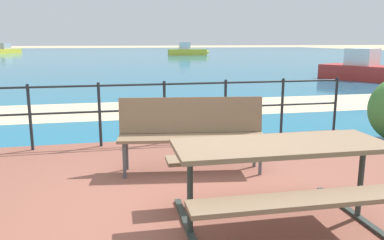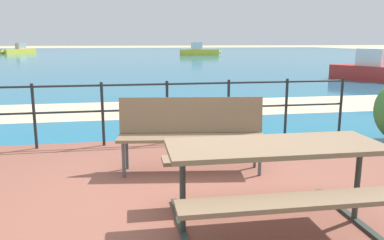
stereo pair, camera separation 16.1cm
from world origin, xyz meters
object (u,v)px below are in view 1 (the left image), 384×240
Objects in this scene: park_bench at (192,128)px; boat_far at (3,51)px; picnic_table at (280,162)px; boat_mid at (368,70)px; boat_near at (188,51)px.

boat_far is (-13.81, 48.28, -0.21)m from park_bench.
picnic_table is 1.65m from park_bench.
picnic_table is 14.55m from boat_mid.
picnic_table is at bearing -67.27° from park_bench.
boat_mid and boat_far have the same top height.
boat_mid is 45.13m from boat_far.
park_bench is (-0.42, 1.60, -0.04)m from picnic_table.
park_bench is 50.22m from boat_far.
boat_near is at bearing 94.22° from boat_far.
park_bench reaches higher than picnic_table.
boat_mid is (1.79, -28.76, -0.03)m from boat_near.
boat_mid reaches higher than park_bench.
boat_far is at bearing 106.89° from picnic_table.
park_bench is 0.34× the size of boat_far.
park_bench is 39.24m from boat_near.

